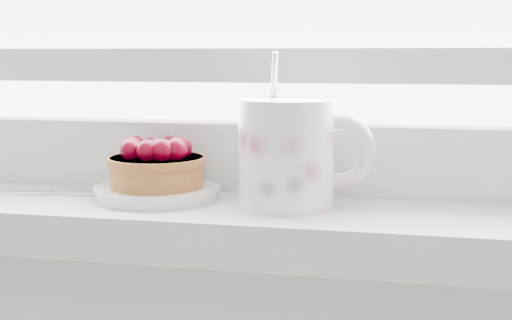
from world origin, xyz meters
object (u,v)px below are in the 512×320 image
(floral_mug, at_px, (290,151))
(fork, at_px, (37,192))
(saucer, at_px, (157,193))
(raspberry_tart, at_px, (157,164))

(floral_mug, xyz_separation_m, fork, (-0.26, 0.00, -0.05))
(saucer, bearing_deg, fork, -177.90)
(saucer, bearing_deg, raspberry_tart, -61.13)
(raspberry_tart, bearing_deg, fork, -178.02)
(floral_mug, bearing_deg, raspberry_tart, 177.18)
(fork, bearing_deg, raspberry_tart, 1.98)
(raspberry_tart, relative_size, fork, 0.52)
(raspberry_tart, xyz_separation_m, fork, (-0.13, -0.00, -0.03))
(fork, bearing_deg, saucer, 2.10)
(floral_mug, distance_m, fork, 0.27)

